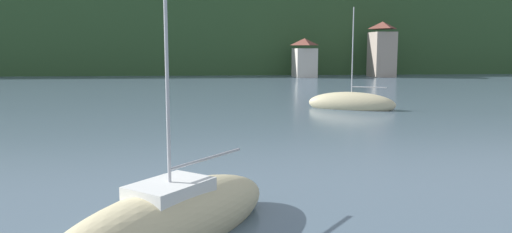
{
  "coord_description": "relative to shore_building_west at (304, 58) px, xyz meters",
  "views": [
    {
      "loc": [
        -2.15,
        15.09,
        4.62
      ],
      "look_at": [
        0.0,
        39.37,
        1.21
      ],
      "focal_mm": 34.81,
      "sensor_mm": 36.0,
      "label": 1
    }
  ],
  "objects": [
    {
      "name": "wooded_hillside",
      "position": [
        -38.77,
        30.89,
        2.59
      ],
      "size": [
        352.0,
        44.36,
        33.31
      ],
      "color": "#2D4C28",
      "rests_on": "ground_plane"
    },
    {
      "name": "shore_building_west",
      "position": [
        0.0,
        0.0,
        0.0
      ],
      "size": [
        3.3,
        5.97,
        6.04
      ],
      "color": "beige",
      "rests_on": "ground_plane"
    },
    {
      "name": "shore_building_westcentral",
      "position": [
        12.34,
        -0.39,
        1.27
      ],
      "size": [
        3.43,
        5.15,
        8.64
      ],
      "color": "gray",
      "rests_on": "ground_plane"
    },
    {
      "name": "sailboat_near_5",
      "position": [
        -15.54,
        -65.78,
        -2.48
      ],
      "size": [
        6.17,
        6.95,
        8.24
      ],
      "rotation": [
        0.0,
        0.0,
        4.04
      ],
      "color": "#CCBC8E",
      "rests_on": "ground_plane"
    },
    {
      "name": "sailboat_far_6",
      "position": [
        -4.04,
        -41.05,
        -2.52
      ],
      "size": [
        6.72,
        4.6,
        8.05
      ],
      "rotation": [
        0.0,
        0.0,
        2.68
      ],
      "color": "#CCBC8E",
      "rests_on": "ground_plane"
    }
  ]
}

